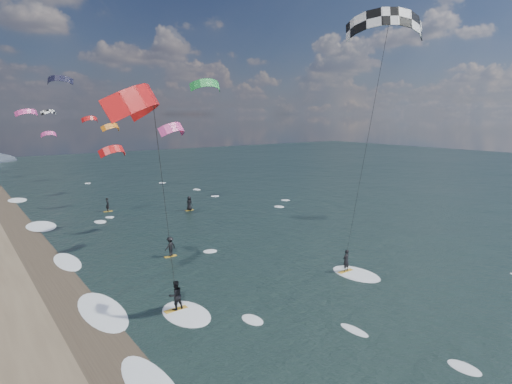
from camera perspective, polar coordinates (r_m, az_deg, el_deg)
ground at (r=24.10m, az=20.44°, el=-20.70°), size 260.00×260.00×0.00m
wet_sand_strip at (r=24.87m, az=-19.22°, el=-19.57°), size 3.00×240.00×0.00m
kitesurfer_near_a at (r=27.10m, az=16.31°, el=14.04°), size 7.82×9.39×18.33m
kitesurfer_near_b at (r=20.91m, az=-12.28°, el=2.17°), size 6.96×9.54×14.00m
far_kitesurfers at (r=47.38m, az=-12.03°, el=-3.66°), size 10.93×21.64×1.86m
bg_kite_field at (r=67.24m, az=-21.14°, el=9.98°), size 13.78×66.39×9.71m
shoreline_surf at (r=29.24m, az=-19.73°, el=-14.90°), size 2.40×79.40×0.11m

